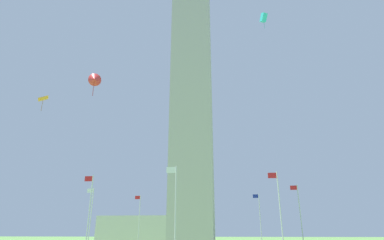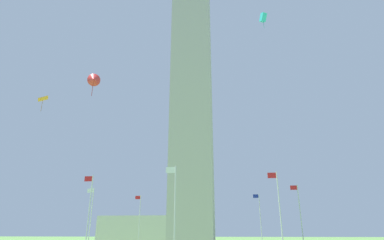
{
  "view_description": "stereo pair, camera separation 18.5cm",
  "coord_description": "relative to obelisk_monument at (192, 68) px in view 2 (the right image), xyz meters",
  "views": [
    {
      "loc": [
        -5.18,
        48.29,
        2.55
      ],
      "look_at": [
        0.0,
        0.0,
        20.23
      ],
      "focal_mm": 28.8,
      "sensor_mm": 36.0,
      "label": 1
    },
    {
      "loc": [
        -5.36,
        48.27,
        2.55
      ],
      "look_at": [
        0.0,
        0.0,
        20.23
      ],
      "focal_mm": 28.8,
      "sensor_mm": 36.0,
      "label": 2
    }
  ],
  "objects": [
    {
      "name": "distant_building",
      "position": [
        19.47,
        -48.24,
        -26.68
      ],
      "size": [
        26.65,
        11.3,
        7.02
      ],
      "color": "beige",
      "rests_on": "ground"
    },
    {
      "name": "flagpole_e",
      "position": [
        0.05,
        15.92,
        -25.17
      ],
      "size": [
        1.12,
        0.14,
        9.24
      ],
      "color": "silver",
      "rests_on": "ground"
    },
    {
      "name": "obelisk_monument",
      "position": [
        0.0,
        0.0,
        0.0
      ],
      "size": [
        6.64,
        6.64,
        60.38
      ],
      "color": "#B7B2A8",
      "rests_on": "ground"
    },
    {
      "name": "flagpole_nw",
      "position": [
        11.31,
        -11.26,
        -25.17
      ],
      "size": [
        1.12,
        0.14,
        9.24
      ],
      "color": "silver",
      "rests_on": "ground"
    },
    {
      "name": "flagpole_se",
      "position": [
        -11.2,
        11.26,
        -25.17
      ],
      "size": [
        1.12,
        0.14,
        9.24
      ],
      "color": "silver",
      "rests_on": "ground"
    },
    {
      "name": "kite_cyan_box",
      "position": [
        -10.69,
        15.83,
        -2.5
      ],
      "size": [
        1.01,
        1.17,
        2.26
      ],
      "color": "#33C6D1"
    },
    {
      "name": "flagpole_s",
      "position": [
        -15.86,
        0.0,
        -25.17
      ],
      "size": [
        1.12,
        0.14,
        9.24
      ],
      "color": "silver",
      "rests_on": "ground"
    },
    {
      "name": "flagpole_sw",
      "position": [
        -11.2,
        -11.26,
        -25.17
      ],
      "size": [
        1.12,
        0.14,
        9.24
      ],
      "color": "silver",
      "rests_on": "ground"
    },
    {
      "name": "kite_orange_diamond",
      "position": [
        16.82,
        15.67,
        -12.21
      ],
      "size": [
        1.52,
        1.57,
        1.95
      ],
      "color": "orange"
    },
    {
      "name": "flagpole_n",
      "position": [
        15.97,
        0.0,
        -25.17
      ],
      "size": [
        1.12,
        0.14,
        9.24
      ],
      "color": "silver",
      "rests_on": "ground"
    },
    {
      "name": "flagpole_ne",
      "position": [
        11.31,
        11.26,
        -25.17
      ],
      "size": [
        1.12,
        0.14,
        9.24
      ],
      "color": "silver",
      "rests_on": "ground"
    },
    {
      "name": "kite_red_delta",
      "position": [
        5.98,
        25.06,
        -14.98
      ],
      "size": [
        1.58,
        1.71,
        2.31
      ],
      "color": "red"
    },
    {
      "name": "flagpole_w",
      "position": [
        0.05,
        -15.92,
        -25.17
      ],
      "size": [
        1.12,
        0.14,
        9.24
      ],
      "color": "silver",
      "rests_on": "ground"
    }
  ]
}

